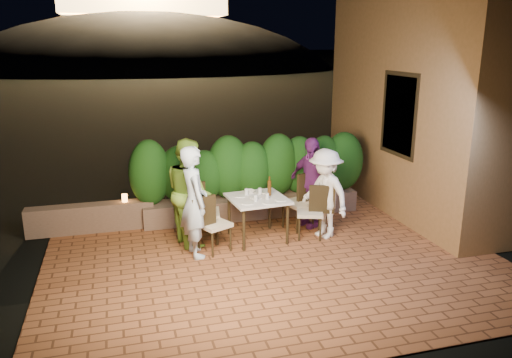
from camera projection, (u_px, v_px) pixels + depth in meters
name	position (u px, v px, depth m)	size (l,w,h in m)	color
ground	(279.00, 267.00, 7.61)	(400.00, 400.00, 0.00)	black
terrace_floor	(270.00, 257.00, 8.08)	(7.00, 6.00, 0.15)	brown
building_wall	(424.00, 84.00, 9.73)	(1.60, 5.00, 5.00)	olive
window_pane	(400.00, 115.00, 9.20)	(0.08, 1.00, 1.40)	black
window_frame	(400.00, 115.00, 9.19)	(0.06, 1.15, 1.55)	black
planter	(252.00, 206.00, 9.73)	(4.20, 0.55, 0.40)	brown
hedge	(252.00, 169.00, 9.53)	(4.00, 0.70, 1.10)	#164312
parapet	(91.00, 218.00, 8.94)	(2.20, 0.30, 0.50)	brown
hill	(149.00, 100.00, 64.87)	(52.00, 40.00, 22.00)	black
dining_table	(258.00, 218.00, 8.54)	(0.94, 0.94, 0.75)	white
plate_nw	(248.00, 203.00, 8.14)	(0.21, 0.21, 0.01)	white
plate_sw	(240.00, 196.00, 8.52)	(0.21, 0.21, 0.01)	white
plate_ne	(281.00, 200.00, 8.32)	(0.21, 0.21, 0.01)	white
plate_se	(267.00, 192.00, 8.73)	(0.22, 0.22, 0.01)	white
plate_centre	(256.00, 197.00, 8.43)	(0.21, 0.21, 0.01)	white
plate_front	(269.00, 203.00, 8.16)	(0.23, 0.23, 0.01)	white
glass_nw	(256.00, 198.00, 8.24)	(0.06, 0.06, 0.11)	silver
glass_sw	(246.00, 192.00, 8.58)	(0.06, 0.06, 0.11)	silver
glass_ne	(267.00, 196.00, 8.36)	(0.06, 0.06, 0.10)	silver
glass_se	(260.00, 191.00, 8.62)	(0.06, 0.06, 0.11)	silver
beer_bottle	(269.00, 186.00, 8.52)	(0.07, 0.07, 0.34)	#48290C
bowl	(250.00, 191.00, 8.72)	(0.17, 0.17, 0.04)	white
chair_left_front	(214.00, 223.00, 8.02)	(0.45, 0.45, 0.96)	black
chair_left_back	(205.00, 212.00, 8.42)	(0.49, 0.49, 1.06)	black
chair_right_front	(310.00, 211.00, 8.60)	(0.44, 0.44, 0.94)	black
chair_right_back	(298.00, 202.00, 9.01)	(0.47, 0.47, 1.02)	black
diner_blue	(194.00, 202.00, 7.77)	(0.65, 0.43, 1.78)	silver
diner_green	(189.00, 191.00, 8.28)	(0.87, 0.68, 1.79)	#80B638
diner_white	(325.00, 194.00, 8.55)	(1.01, 0.58, 1.56)	white
diner_purple	(311.00, 182.00, 9.08)	(0.97, 0.40, 1.66)	#6C2775
parapet_lamp	(125.00, 198.00, 9.01)	(0.10, 0.10, 0.14)	orange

